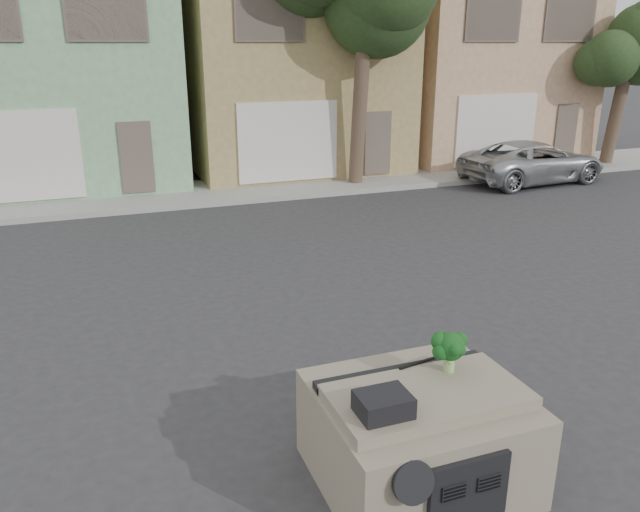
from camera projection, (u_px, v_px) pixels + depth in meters
ground_plane at (316, 352)px, 9.18m from camera, size 120.00×120.00×0.00m
sidewalk at (194, 194)px, 18.46m from camera, size 40.00×3.00×0.15m
townhouse_mint at (53, 61)px, 19.64m from camera, size 7.20×8.20×7.55m
townhouse_tan at (281, 59)px, 22.13m from camera, size 7.20×8.20×7.55m
townhouse_beige at (462, 57)px, 24.61m from camera, size 7.20×8.20×7.55m
silver_pickup at (531, 182)px, 20.31m from camera, size 5.00×2.59×1.35m
tree_near at (361, 45)px, 18.14m from camera, size 4.40×4.00×8.50m
tree_far at (620, 82)px, 21.86m from camera, size 3.20×3.00×6.00m
car_dashboard at (417, 432)px, 6.34m from camera, size 2.00×1.80×1.12m
instrument_hump at (383, 404)px, 5.62m from camera, size 0.48×0.38×0.20m
wiper_arm at (426, 360)px, 6.58m from camera, size 0.69×0.15×0.02m
broccoli at (450, 352)px, 6.33m from camera, size 0.47×0.47×0.44m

